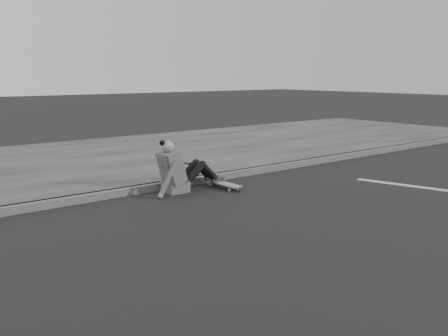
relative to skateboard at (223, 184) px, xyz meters
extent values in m
plane|color=black|center=(-0.80, -2.01, -0.07)|extent=(80.00, 80.00, 0.00)
cube|color=#545454|center=(-0.80, 0.57, -0.01)|extent=(24.00, 0.16, 0.12)
cube|color=#383838|center=(-0.80, 3.59, -0.01)|extent=(24.00, 6.00, 0.12)
cylinder|color=#999A94|center=(-0.07, -0.26, -0.04)|extent=(0.03, 0.05, 0.05)
cylinder|color=#999A94|center=(0.07, -0.26, -0.04)|extent=(0.03, 0.05, 0.05)
cylinder|color=#999A94|center=(-0.07, 0.26, -0.04)|extent=(0.03, 0.05, 0.05)
cylinder|color=#999A94|center=(0.07, 0.26, -0.04)|extent=(0.03, 0.05, 0.05)
cube|color=#2B2B2D|center=(0.00, -0.26, -0.02)|extent=(0.16, 0.04, 0.03)
cube|color=#2B2B2D|center=(0.00, 0.26, -0.02)|extent=(0.16, 0.04, 0.03)
cube|color=slate|center=(0.00, 0.00, 0.01)|extent=(0.20, 0.78, 0.02)
cube|color=#525254|center=(-0.80, 0.25, 0.02)|extent=(0.36, 0.34, 0.18)
cube|color=#525254|center=(-0.87, 0.25, 0.36)|extent=(0.37, 0.40, 0.57)
cube|color=#525254|center=(-1.00, 0.25, 0.48)|extent=(0.14, 0.30, 0.20)
cylinder|color=gray|center=(-0.92, 0.25, 0.60)|extent=(0.09, 0.09, 0.08)
sphere|color=gray|center=(-0.93, 0.25, 0.69)|extent=(0.20, 0.20, 0.20)
sphere|color=black|center=(-1.02, 0.27, 0.76)|extent=(0.09, 0.09, 0.09)
cylinder|color=black|center=(-0.49, 0.16, 0.21)|extent=(0.43, 0.13, 0.39)
cylinder|color=black|center=(-0.49, 0.34, 0.21)|extent=(0.43, 0.13, 0.39)
cylinder|color=black|center=(-0.19, 0.16, 0.21)|extent=(0.35, 0.11, 0.36)
cylinder|color=black|center=(-0.19, 0.34, 0.21)|extent=(0.35, 0.11, 0.36)
sphere|color=black|center=(-0.32, 0.16, 0.35)|extent=(0.13, 0.13, 0.13)
sphere|color=black|center=(-0.32, 0.34, 0.35)|extent=(0.13, 0.13, 0.13)
cube|color=#292929|center=(0.00, 0.16, 0.05)|extent=(0.24, 0.08, 0.07)
cube|color=#292929|center=(0.00, 0.34, 0.05)|extent=(0.24, 0.08, 0.07)
cylinder|color=#525254|center=(-1.07, 0.04, 0.22)|extent=(0.38, 0.08, 0.58)
sphere|color=gray|center=(-1.22, 0.03, -0.03)|extent=(0.08, 0.08, 0.08)
cylinder|color=#525254|center=(-0.63, 0.41, 0.42)|extent=(0.48, 0.08, 0.21)
camera|label=1|loc=(-5.12, -6.47, 1.84)|focal=40.00mm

